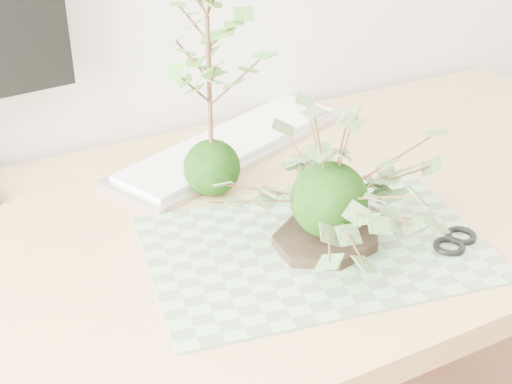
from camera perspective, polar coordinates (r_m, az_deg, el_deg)
desk at (r=1.12m, az=-0.61°, el=-6.04°), size 1.60×0.70×0.74m
cutting_mat at (r=1.00m, az=4.83°, el=-4.45°), size 0.52×0.39×0.00m
stone_dish at (r=1.01m, az=5.72°, el=-3.62°), size 0.20×0.20×0.01m
ivy_kokedama at (r=0.96m, az=6.04°, el=2.00°), size 0.31×0.31×0.21m
maple_kokedama at (r=1.04m, az=-3.91°, el=12.69°), size 0.26×0.26×0.37m
keyboard at (r=1.28m, az=-1.88°, el=3.84°), size 0.52×0.33×0.02m
scissors at (r=1.04m, az=14.16°, el=-3.53°), size 0.09×0.19×0.01m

